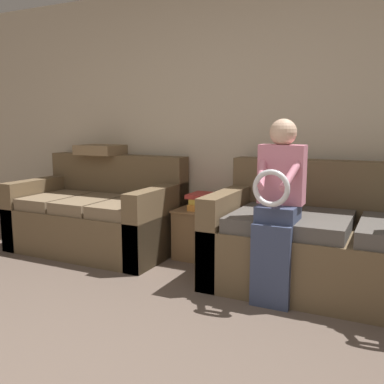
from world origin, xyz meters
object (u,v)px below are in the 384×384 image
object	(u,v)px
child_left_seated	(278,202)
throw_pillow	(103,149)
book_stack	(204,201)
couch_main	(355,247)
couch_side	(99,217)
side_shelf	(204,232)

from	to	relation	value
child_left_seated	throw_pillow	size ratio (longest dim) A/B	2.86
book_stack	throw_pillow	world-z (taller)	throw_pillow
couch_main	book_stack	xyz separation A→B (m)	(-1.36, 0.28, 0.20)
book_stack	couch_side	bearing A→B (deg)	-169.17
couch_side	throw_pillow	distance (m)	0.75
couch_side	child_left_seated	world-z (taller)	child_left_seated
side_shelf	throw_pillow	bearing A→B (deg)	174.34
child_left_seated	book_stack	world-z (taller)	child_left_seated
couch_side	book_stack	xyz separation A→B (m)	(1.07, 0.20, 0.21)
couch_main	book_stack	size ratio (longest dim) A/B	6.81
couch_main	couch_side	size ratio (longest dim) A/B	1.34
couch_main	child_left_seated	size ratio (longest dim) A/B	1.66
couch_side	throw_pillow	bearing A→B (deg)	117.59
child_left_seated	couch_side	bearing A→B (deg)	165.87
throw_pillow	book_stack	bearing A→B (deg)	-5.50
couch_main	couch_side	world-z (taller)	couch_main
side_shelf	book_stack	distance (m)	0.30
child_left_seated	side_shelf	world-z (taller)	child_left_seated
side_shelf	throw_pillow	xyz separation A→B (m)	(-1.23, 0.12, 0.74)
couch_main	throw_pillow	size ratio (longest dim) A/B	4.76
child_left_seated	side_shelf	xyz separation A→B (m)	(-0.87, 0.69, -0.47)
couch_main	side_shelf	world-z (taller)	couch_main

